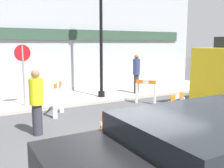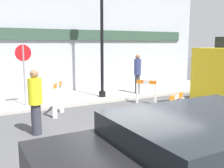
% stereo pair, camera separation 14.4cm
% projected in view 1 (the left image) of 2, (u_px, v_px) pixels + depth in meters
% --- Properties ---
extents(ground_plane, '(60.00, 60.00, 0.00)m').
position_uv_depth(ground_plane, '(128.00, 151.00, 5.87)').
color(ground_plane, '#4C4C4F').
extents(sidewalk_slab, '(18.00, 2.80, 0.11)m').
position_uv_depth(sidewalk_slab, '(51.00, 100.00, 10.94)').
color(sidewalk_slab, '#ADA89E').
rests_on(sidewalk_slab, ground_plane).
extents(storefront_facade, '(18.00, 0.22, 5.50)m').
position_uv_depth(storefront_facade, '(40.00, 35.00, 11.79)').
color(storefront_facade, '#A3A8B2').
rests_on(storefront_facade, ground_plane).
extents(streetlamp_post, '(0.44, 0.44, 5.84)m').
position_uv_depth(streetlamp_post, '(101.00, 8.00, 10.77)').
color(streetlamp_post, black).
rests_on(streetlamp_post, sidewalk_slab).
extents(stop_sign, '(0.59, 0.13, 2.24)m').
position_uv_depth(stop_sign, '(23.00, 65.00, 9.50)').
color(stop_sign, gray).
rests_on(stop_sign, sidewalk_slab).
extents(barricade_0, '(0.82, 0.44, 0.98)m').
position_uv_depth(barricade_0, '(177.00, 109.00, 7.51)').
color(barricade_0, white).
rests_on(barricade_0, ground_plane).
extents(barricade_1, '(0.60, 0.72, 0.96)m').
position_uv_depth(barricade_1, '(146.00, 91.00, 10.44)').
color(barricade_1, white).
rests_on(barricade_1, ground_plane).
extents(barricade_2, '(0.57, 0.72, 1.12)m').
position_uv_depth(barricade_2, '(58.00, 98.00, 8.70)').
color(barricade_2, white).
rests_on(barricade_2, ground_plane).
extents(traffic_cone_0, '(0.30, 0.30, 0.68)m').
position_uv_depth(traffic_cone_0, '(115.00, 123.00, 6.89)').
color(traffic_cone_0, black).
rests_on(traffic_cone_0, ground_plane).
extents(traffic_cone_1, '(0.30, 0.30, 0.54)m').
position_uv_depth(traffic_cone_1, '(189.00, 110.00, 8.46)').
color(traffic_cone_1, black).
rests_on(traffic_cone_1, ground_plane).
extents(traffic_cone_2, '(0.30, 0.30, 0.73)m').
position_uv_depth(traffic_cone_2, '(102.00, 126.00, 6.54)').
color(traffic_cone_2, black).
rests_on(traffic_cone_2, ground_plane).
extents(person_worker, '(0.42, 0.42, 1.73)m').
position_uv_depth(person_worker, '(36.00, 100.00, 6.80)').
color(person_worker, '#33333D').
rests_on(person_worker, ground_plane).
extents(person_pedestrian, '(0.39, 0.39, 1.80)m').
position_uv_depth(person_pedestrian, '(136.00, 72.00, 11.95)').
color(person_pedestrian, '#33333D').
rests_on(person_pedestrian, sidewalk_slab).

